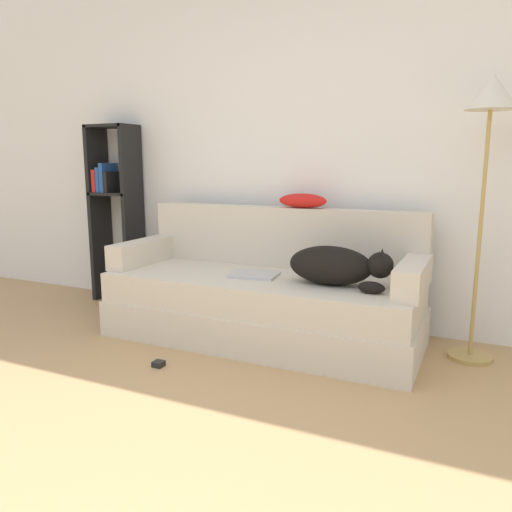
{
  "coord_description": "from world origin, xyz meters",
  "views": [
    {
      "loc": [
        1.13,
        -1.01,
        1.19
      ],
      "look_at": [
        -0.21,
        1.87,
        0.59
      ],
      "focal_mm": 35.0,
      "sensor_mm": 36.0,
      "label": 1
    }
  ],
  "objects_px": {
    "laptop": "(254,275)",
    "bookshelf": "(114,203)",
    "throw_pillow": "(303,201)",
    "couch": "(262,308)",
    "floor_lamp": "(489,124)",
    "power_adapter": "(159,364)",
    "dog": "(336,266)"
  },
  "relations": [
    {
      "from": "laptop",
      "to": "floor_lamp",
      "type": "relative_size",
      "value": 0.2
    },
    {
      "from": "bookshelf",
      "to": "power_adapter",
      "type": "height_order",
      "value": "bookshelf"
    },
    {
      "from": "laptop",
      "to": "throw_pillow",
      "type": "bearing_deg",
      "value": 57.0
    },
    {
      "from": "throw_pillow",
      "to": "power_adapter",
      "type": "xyz_separation_m",
      "value": [
        -0.51,
        -1.05,
        -0.91
      ]
    },
    {
      "from": "bookshelf",
      "to": "power_adapter",
      "type": "bearing_deg",
      "value": -42.04
    },
    {
      "from": "floor_lamp",
      "to": "throw_pillow",
      "type": "bearing_deg",
      "value": 173.5
    },
    {
      "from": "laptop",
      "to": "bookshelf",
      "type": "xyz_separation_m",
      "value": [
        -1.53,
        0.43,
        0.4
      ]
    },
    {
      "from": "dog",
      "to": "laptop",
      "type": "distance_m",
      "value": 0.58
    },
    {
      "from": "laptop",
      "to": "throw_pillow",
      "type": "height_order",
      "value": "throw_pillow"
    },
    {
      "from": "dog",
      "to": "floor_lamp",
      "type": "xyz_separation_m",
      "value": [
        0.79,
        0.28,
        0.84
      ]
    },
    {
      "from": "throw_pillow",
      "to": "dog",
      "type": "bearing_deg",
      "value": -47.76
    },
    {
      "from": "couch",
      "to": "bookshelf",
      "type": "bearing_deg",
      "value": 165.86
    },
    {
      "from": "bookshelf",
      "to": "floor_lamp",
      "type": "relative_size",
      "value": 0.89
    },
    {
      "from": "dog",
      "to": "bookshelf",
      "type": "distance_m",
      "value": 2.16
    },
    {
      "from": "floor_lamp",
      "to": "dog",
      "type": "bearing_deg",
      "value": -160.49
    },
    {
      "from": "dog",
      "to": "laptop",
      "type": "relative_size",
      "value": 1.93
    },
    {
      "from": "dog",
      "to": "bookshelf",
      "type": "bearing_deg",
      "value": 168.0
    },
    {
      "from": "laptop",
      "to": "bookshelf",
      "type": "relative_size",
      "value": 0.22
    },
    {
      "from": "dog",
      "to": "bookshelf",
      "type": "relative_size",
      "value": 0.43
    },
    {
      "from": "power_adapter",
      "to": "bookshelf",
      "type": "bearing_deg",
      "value": 137.96
    },
    {
      "from": "bookshelf",
      "to": "floor_lamp",
      "type": "height_order",
      "value": "floor_lamp"
    },
    {
      "from": "floor_lamp",
      "to": "laptop",
      "type": "bearing_deg",
      "value": -168.87
    },
    {
      "from": "dog",
      "to": "throw_pillow",
      "type": "distance_m",
      "value": 0.66
    },
    {
      "from": "couch",
      "to": "power_adapter",
      "type": "distance_m",
      "value": 0.81
    },
    {
      "from": "throw_pillow",
      "to": "bookshelf",
      "type": "relative_size",
      "value": 0.23
    },
    {
      "from": "couch",
      "to": "power_adapter",
      "type": "xyz_separation_m",
      "value": [
        -0.36,
        -0.69,
        -0.2
      ]
    },
    {
      "from": "couch",
      "to": "laptop",
      "type": "distance_m",
      "value": 0.24
    },
    {
      "from": "couch",
      "to": "floor_lamp",
      "type": "xyz_separation_m",
      "value": [
        1.31,
        0.23,
        1.19
      ]
    },
    {
      "from": "bookshelf",
      "to": "floor_lamp",
      "type": "distance_m",
      "value": 2.93
    },
    {
      "from": "couch",
      "to": "dog",
      "type": "bearing_deg",
      "value": -5.43
    },
    {
      "from": "floor_lamp",
      "to": "power_adapter",
      "type": "relative_size",
      "value": 27.34
    },
    {
      "from": "bookshelf",
      "to": "throw_pillow",
      "type": "bearing_deg",
      "value": -1.13
    }
  ]
}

